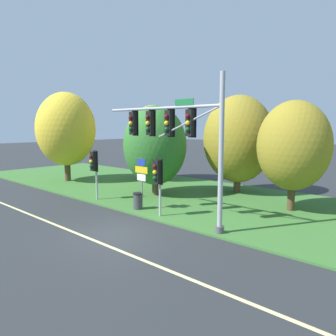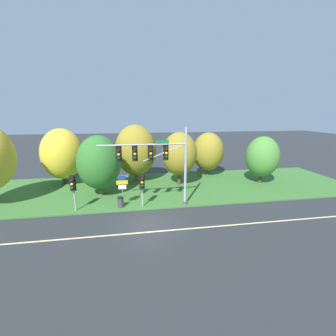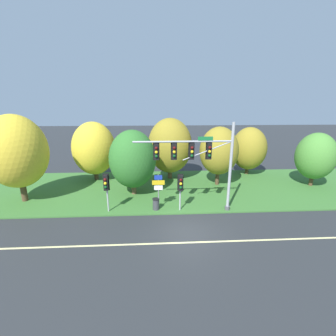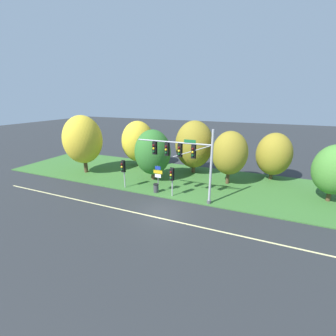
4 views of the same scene
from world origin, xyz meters
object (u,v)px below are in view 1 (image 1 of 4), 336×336
route_sign_post (142,176)px  tree_tall_centre (294,146)px  pedestrian_signal_near_kerb (94,164)px  traffic_signal_mast (177,132)px  tree_mid_verge (238,139)px  trash_bin (138,201)px  pedestrian_signal_further_along (158,175)px  tree_behind_signpost (155,145)px  tree_left_of_mast (154,139)px  tree_nearest_road (66,129)px

route_sign_post → tree_tall_centre: tree_tall_centre is taller
pedestrian_signal_near_kerb → route_sign_post: 4.00m
traffic_signal_mast → tree_mid_verge: traffic_signal_mast is taller
traffic_signal_mast → tree_mid_verge: 8.51m
tree_mid_verge → trash_bin: bearing=-101.5°
pedestrian_signal_further_along → traffic_signal_mast: bearing=-0.6°
pedestrian_signal_further_along → tree_tall_centre: bearing=52.4°
pedestrian_signal_near_kerb → tree_mid_verge: size_ratio=0.46×
route_sign_post → trash_bin: (-0.21, -0.10, -1.43)m
tree_behind_signpost → tree_tall_centre: 8.79m
trash_bin → pedestrian_signal_near_kerb: bearing=-175.7°
tree_left_of_mast → tree_nearest_road: bearing=-131.1°
traffic_signal_mast → tree_tall_centre: size_ratio=1.24×
tree_left_of_mast → tree_mid_verge: tree_mid_verge is taller
route_sign_post → tree_mid_verge: 8.21m
tree_nearest_road → tree_behind_signpost: (9.43, 1.08, -1.02)m
route_sign_post → tree_behind_signpost: tree_behind_signpost is taller
pedestrian_signal_further_along → route_sign_post: 1.78m
pedestrian_signal_further_along → tree_mid_verge: tree_mid_verge is taller
tree_nearest_road → tree_left_of_mast: 7.40m
pedestrian_signal_further_along → tree_left_of_mast: size_ratio=0.47×
traffic_signal_mast → route_sign_post: traffic_signal_mast is taller
tree_behind_signpost → trash_bin: 4.95m
tree_left_of_mast → trash_bin: tree_left_of_mast is taller
tree_left_of_mast → tree_behind_signpost: bearing=-44.1°
pedestrian_signal_further_along → tree_mid_verge: bearing=91.9°
traffic_signal_mast → tree_left_of_mast: bearing=140.0°
pedestrian_signal_further_along → route_sign_post: (-1.70, 0.45, -0.27)m
traffic_signal_mast → trash_bin: traffic_signal_mast is taller
route_sign_post → tree_mid_verge: bearing=79.8°
route_sign_post → trash_bin: 1.45m
pedestrian_signal_further_along → pedestrian_signal_near_kerb: bearing=179.3°
traffic_signal_mast → tree_nearest_road: bearing=169.4°
tree_behind_signpost → route_sign_post: bearing=-55.9°
trash_bin → tree_behind_signpost: bearing=120.8°
trash_bin → pedestrian_signal_further_along: bearing=-10.4°
traffic_signal_mast → tree_nearest_road: 14.96m
pedestrian_signal_near_kerb → trash_bin: 4.17m
route_sign_post → traffic_signal_mast: bearing=-8.8°
tree_behind_signpost → tree_left_of_mast: bearing=135.9°
tree_nearest_road → tree_mid_verge: size_ratio=1.10×
traffic_signal_mast → route_sign_post: 3.92m
pedestrian_signal_near_kerb → tree_nearest_road: bearing=161.0°
tree_behind_signpost → tree_mid_verge: bearing=50.7°
traffic_signal_mast → tree_behind_signpost: 6.60m
traffic_signal_mast → tree_mid_verge: bearing=100.8°
pedestrian_signal_further_along → tree_mid_verge: (-0.28, 8.33, 1.56)m
tree_behind_signpost → tree_mid_verge: size_ratio=0.89×
traffic_signal_mast → trash_bin: 5.06m
tree_tall_centre → trash_bin: 9.09m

